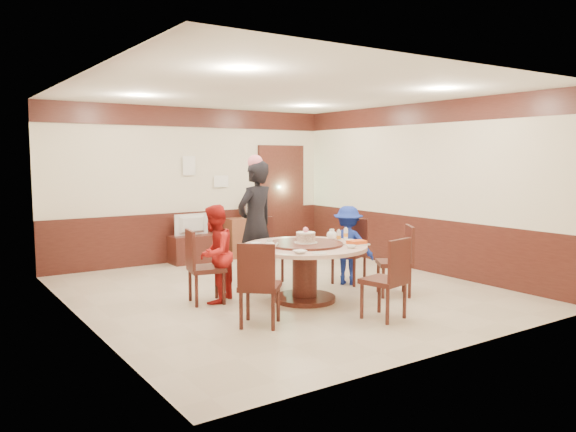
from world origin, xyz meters
TOP-DOWN VIEW (x-y plane):
  - room at (0.01, 0.01)m, footprint 6.00×6.04m
  - banquet_table at (-0.05, -0.59)m, footprint 1.64×1.64m
  - chair_0 at (1.13, -0.11)m, footprint 0.58×0.58m
  - chair_1 at (0.17, 0.74)m, footprint 0.48×0.49m
  - chair_2 at (-1.20, 0.04)m, footprint 0.52×0.52m
  - chair_3 at (-1.13, -1.23)m, footprint 0.62×0.62m
  - chair_4 at (0.24, -1.81)m, footprint 0.52×0.53m
  - chair_5 at (1.16, -1.05)m, footprint 0.61×0.61m
  - person_standing at (-0.14, 0.52)m, footprint 0.77×0.61m
  - person_red at (-1.08, -0.00)m, footprint 0.79×0.78m
  - person_blue at (1.06, -0.15)m, footprint 0.83×0.86m
  - birthday_cake at (-0.04, -0.60)m, footprint 0.31×0.31m
  - teapot_left at (-0.69, -0.74)m, footprint 0.17×0.15m
  - teapot_right at (0.57, -0.39)m, footprint 0.17×0.15m
  - bowl_0 at (-0.60, -0.25)m, footprint 0.14×0.14m
  - bowl_1 at (0.29, -1.14)m, footprint 0.13×0.13m
  - bowl_2 at (-0.48, -1.09)m, footprint 0.16×0.16m
  - bowl_3 at (0.58, -0.77)m, footprint 0.13×0.13m
  - saucer_near at (-0.30, -1.24)m, footprint 0.18×0.18m
  - saucer_far at (0.40, -0.09)m, footprint 0.18×0.18m
  - shrimp_platter at (0.51, -0.99)m, footprint 0.30×0.20m
  - bottle_0 at (0.47, -0.66)m, footprint 0.06×0.06m
  - bottle_1 at (0.70, -0.54)m, footprint 0.06×0.06m
  - tv_stand at (-0.13, 2.75)m, footprint 0.85×0.45m
  - television at (-0.13, 2.75)m, footprint 0.67×0.15m
  - side_cabinet at (0.97, 2.78)m, footprint 0.80×0.40m
  - thermos at (0.97, 2.78)m, footprint 0.15×0.15m
  - notice_left at (-0.10, 2.96)m, footprint 0.25×0.00m
  - notice_right at (0.55, 2.96)m, footprint 0.30×0.00m

SIDE VIEW (x-z plane):
  - tv_stand at x=-0.13m, z-range 0.00..0.50m
  - chair_0 at x=1.13m, z-range -0.18..0.79m
  - chair_1 at x=0.17m, z-range -0.18..0.79m
  - chair_2 at x=-1.20m, z-range -0.18..0.79m
  - chair_3 at x=-1.13m, z-range -0.18..0.79m
  - chair_4 at x=0.24m, z-range -0.18..0.79m
  - chair_5 at x=1.16m, z-range -0.18..0.79m
  - side_cabinet at x=0.97m, z-range 0.00..0.75m
  - banquet_table at x=-0.05m, z-range 0.14..0.92m
  - person_blue at x=1.06m, z-range 0.00..1.18m
  - person_red at x=-1.08m, z-range 0.00..1.29m
  - television at x=-0.13m, z-range 0.50..0.89m
  - saucer_near at x=-0.30m, z-range 0.75..0.76m
  - saucer_far at x=0.40m, z-range 0.75..0.76m
  - bowl_0 at x=-0.60m, z-range 0.75..0.79m
  - bowl_2 at x=-0.48m, z-range 0.75..0.79m
  - bowl_1 at x=0.29m, z-range 0.75..0.79m
  - bowl_3 at x=0.58m, z-range 0.75..0.79m
  - shrimp_platter at x=0.51m, z-range 0.75..0.81m
  - teapot_left at x=-0.69m, z-range 0.75..0.87m
  - teapot_right at x=0.57m, z-range 0.75..0.87m
  - bottle_0 at x=0.47m, z-range 0.75..0.91m
  - bottle_1 at x=0.70m, z-range 0.75..0.91m
  - birthday_cake at x=-0.04m, z-range 0.75..0.96m
  - person_standing at x=-0.14m, z-range 0.00..1.85m
  - thermos at x=0.97m, z-range 0.75..1.13m
  - room at x=0.01m, z-range -0.34..2.50m
  - notice_right at x=0.55m, z-range 1.34..1.56m
  - notice_left at x=-0.10m, z-range 1.57..1.93m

